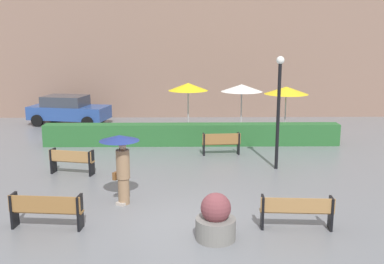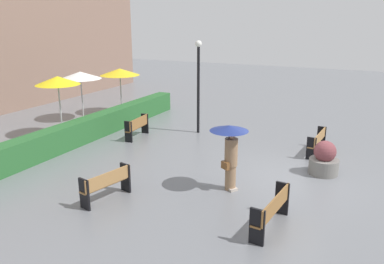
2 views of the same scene
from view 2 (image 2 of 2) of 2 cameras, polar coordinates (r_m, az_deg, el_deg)
name	(u,v)px [view 2 (image 2 of 2)]	position (r m, az deg, el deg)	size (l,w,h in m)	color
ground_plane	(287,177)	(12.80, 13.81, -6.50)	(60.00, 60.00, 0.00)	slate
bench_far_left	(107,183)	(11.01, -12.49, -7.39)	(1.58, 0.70, 0.86)	#9E7242
bench_near_right	(318,140)	(15.20, 18.06, -1.17)	(1.80, 0.45, 0.83)	#9E7242
bench_near_left	(272,209)	(9.57, 11.76, -11.06)	(1.82, 0.52, 0.88)	olive
bench_back_row	(138,126)	(16.52, -8.04, 0.92)	(1.55, 0.44, 0.89)	olive
pedestrian_with_umbrella	(230,146)	(11.14, 5.63, -2.08)	(1.12, 1.12, 1.99)	#8C6B4C
planter_pot	(324,160)	(13.24, 18.94, -3.92)	(0.94, 0.94, 1.12)	slate
lamp_post	(198,78)	(16.72, 0.95, 8.04)	(0.28, 0.28, 4.02)	black
patio_umbrella_yellow	(58,81)	(17.01, -19.24, 7.18)	(1.83, 1.83, 2.61)	silver
patio_umbrella_white	(80,75)	(19.67, -16.18, 8.04)	(2.02, 2.02, 2.43)	silver
patio_umbrella_yellow_far	(120,72)	(20.61, -10.61, 8.71)	(2.04, 2.04, 2.41)	silver
hedge_strip	(88,129)	(16.66, -15.13, 0.46)	(12.89, 0.70, 0.94)	#28602D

